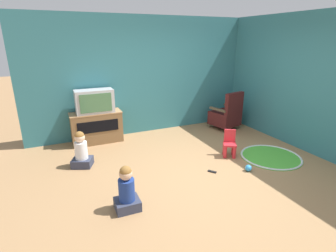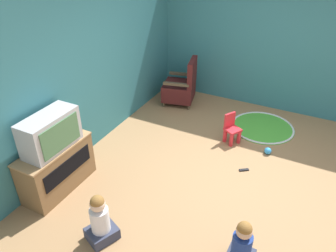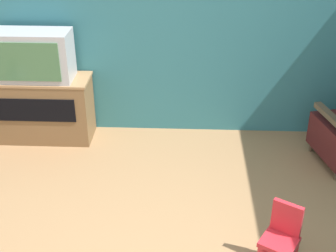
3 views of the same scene
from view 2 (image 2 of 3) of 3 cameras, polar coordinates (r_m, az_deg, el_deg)
The scene contains 12 objects.
ground_plane at distance 5.20m, azimuth 10.77°, elevation -7.21°, with size 30.00×30.00×0.00m, color #9E754C.
wall_back at distance 5.26m, azimuth -13.85°, elevation 10.02°, with size 5.40×0.12×2.70m.
wall_right at distance 6.61m, azimuth 20.99°, elevation 13.26°, with size 0.12×5.38×2.70m.
tv_cabinet at distance 4.81m, azimuth -18.74°, elevation -6.81°, with size 1.09×0.44×0.68m.
television at distance 4.47m, azimuth -19.80°, elevation -1.06°, with size 0.79×0.37×0.50m.
black_armchair at distance 6.80m, azimuth 2.32°, elevation 6.77°, with size 0.73×0.74×0.97m.
yellow_kid_chair at distance 5.68m, azimuth 11.02°, elevation -0.80°, with size 0.32×0.32×0.52m.
play_mat at distance 6.32m, azimuth 16.12°, elevation -0.18°, with size 1.15×1.15×0.04m.
child_watching_left at distance 3.80m, azimuth 12.66°, elevation -19.91°, with size 0.33×0.29×0.64m.
child_watching_center at distance 4.02m, azimuth -11.74°, elevation -15.85°, with size 0.43×0.41×0.66m.
toy_ball at distance 5.61m, azimuth 16.99°, elevation -4.16°, with size 0.11×0.11×0.11m.
remote_control at distance 5.19m, azimuth 13.08°, elevation -7.45°, with size 0.13×0.15×0.02m.
Camera 2 is at (-3.97, -0.96, 3.21)m, focal length 35.00 mm.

